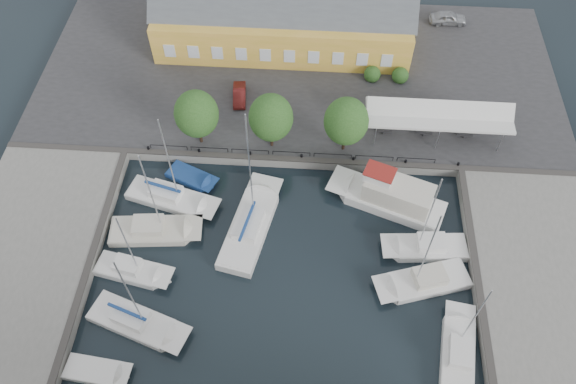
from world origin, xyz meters
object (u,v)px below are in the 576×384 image
(warehouse, at_px, (278,14))
(west_boat_d, at_px, (137,323))
(tent_canopy, at_px, (439,116))
(car_silver, at_px, (448,18))
(west_boat_a, at_px, (171,199))
(center_sailboat, at_px, (250,226))
(west_boat_c, at_px, (133,271))
(east_boat_c, at_px, (458,353))
(east_boat_b, at_px, (424,282))
(trawler, at_px, (391,198))
(west_boat_b, at_px, (154,231))
(launch_sw, at_px, (97,372))
(car_red, at_px, (239,95))
(launch_nw, at_px, (191,178))
(east_boat_a, at_px, (426,248))

(warehouse, relative_size, west_boat_d, 2.50)
(warehouse, height_order, tent_canopy, warehouse)
(tent_canopy, distance_m, car_silver, 18.48)
(car_silver, bearing_deg, west_boat_a, 131.37)
(center_sailboat, xyz_separation_m, west_boat_c, (-9.54, -5.17, -0.10))
(east_boat_c, relative_size, west_boat_d, 0.88)
(east_boat_c, bearing_deg, car_silver, 85.74)
(center_sailboat, height_order, west_boat_d, center_sailboat)
(east_boat_b, xyz_separation_m, west_boat_a, (-22.91, 7.11, 0.01))
(trawler, bearing_deg, west_boat_b, -167.84)
(launch_sw, bearing_deg, warehouse, 74.54)
(car_red, xyz_separation_m, east_boat_b, (17.91, -19.94, -1.35))
(launch_sw, bearing_deg, west_boat_a, 81.08)
(east_boat_b, bearing_deg, warehouse, 115.86)
(east_boat_b, distance_m, west_boat_a, 23.98)
(trawler, xyz_separation_m, east_boat_c, (4.70, -14.01, -0.76))
(west_boat_d, bearing_deg, west_boat_b, 93.08)
(tent_canopy, xyz_separation_m, launch_nw, (-23.47, -6.41, -3.59))
(east_boat_b, distance_m, east_boat_c, 6.34)
(east_boat_b, bearing_deg, west_boat_c, -178.51)
(west_boat_c, bearing_deg, tent_canopy, 32.30)
(launch_sw, bearing_deg, west_boat_c, 84.82)
(west_boat_b, relative_size, west_boat_c, 1.20)
(center_sailboat, relative_size, trawler, 1.26)
(warehouse, bearing_deg, west_boat_b, -108.98)
(car_red, xyz_separation_m, center_sailboat, (2.75, -15.41, -1.24))
(warehouse, relative_size, west_boat_b, 2.52)
(car_red, xyz_separation_m, east_boat_c, (20.06, -25.91, -1.35))
(center_sailboat, height_order, launch_sw, center_sailboat)
(trawler, xyz_separation_m, west_boat_c, (-22.15, -8.69, -0.76))
(west_boat_b, bearing_deg, warehouse, 71.02)
(center_sailboat, bearing_deg, car_silver, 55.72)
(trawler, distance_m, west_boat_a, 20.40)
(west_boat_b, distance_m, west_boat_c, 4.23)
(launch_nw, bearing_deg, car_silver, 42.63)
(west_boat_c, distance_m, west_boat_d, 4.79)
(warehouse, bearing_deg, car_silver, 12.13)
(tent_canopy, relative_size, east_boat_c, 1.39)
(tent_canopy, xyz_separation_m, launch_sw, (-27.49, -25.51, -3.59))
(center_sailboat, relative_size, west_boat_b, 1.26)
(east_boat_a, xyz_separation_m, west_boat_b, (-24.18, 0.13, -0.00))
(east_boat_b, bearing_deg, tent_canopy, 82.95)
(car_silver, relative_size, car_red, 1.17)
(east_boat_a, bearing_deg, tent_canopy, 83.04)
(center_sailboat, height_order, west_boat_a, center_sailboat)
(trawler, xyz_separation_m, launch_sw, (-22.93, -17.31, -0.93))
(tent_canopy, xyz_separation_m, east_boat_c, (0.15, -22.20, -3.42))
(west_boat_b, relative_size, west_boat_d, 0.99)
(car_red, distance_m, west_boat_a, 13.83)
(trawler, bearing_deg, west_boat_c, -158.58)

